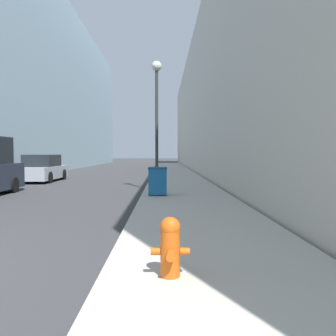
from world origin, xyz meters
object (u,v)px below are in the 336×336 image
fire_hydrant (170,245)px  lamppost (157,107)px  trash_bin (158,181)px  parked_sedan_near (42,169)px

fire_hydrant → lamppost: bearing=92.1°
fire_hydrant → trash_bin: bearing=92.2°
trash_bin → lamppost: lamppost is taller
parked_sedan_near → fire_hydrant: bearing=-64.7°
trash_bin → parked_sedan_near: (-6.84, 7.28, 0.06)m
lamppost → parked_sedan_near: lamppost is taller
fire_hydrant → lamppost: size_ratio=0.14×
lamppost → parked_sedan_near: bearing=143.2°
trash_bin → lamppost: 3.70m
fire_hydrant → parked_sedan_near: 16.73m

